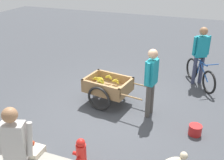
% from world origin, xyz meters
% --- Properties ---
extents(ground_plane, '(24.00, 24.00, 0.00)m').
position_xyz_m(ground_plane, '(0.00, 0.00, 0.00)').
color(ground_plane, '#3D3F44').
extents(fruit_cart, '(1.75, 1.04, 0.71)m').
position_xyz_m(fruit_cart, '(0.29, -0.28, 0.44)').
color(fruit_cart, '#937047').
rests_on(fruit_cart, ground).
extents(vendor_person, '(0.25, 0.53, 1.66)m').
position_xyz_m(vendor_person, '(-0.85, -0.09, 1.00)').
color(vendor_person, '#4C4742').
rests_on(vendor_person, ground).
extents(bicycle, '(0.94, 1.43, 0.85)m').
position_xyz_m(bicycle, '(-1.85, -2.19, 0.35)').
color(bicycle, black).
rests_on(bicycle, ground).
extents(cyclist_person, '(0.45, 0.36, 1.71)m').
position_xyz_m(cyclist_person, '(-1.77, -2.32, 1.04)').
color(cyclist_person, '#333851').
rests_on(cyclist_person, ground).
extents(fire_hydrant, '(0.25, 0.25, 0.67)m').
position_xyz_m(fire_hydrant, '(-0.17, 2.12, 0.33)').
color(fire_hydrant, red).
rests_on(fire_hydrant, ground).
extents(plastic_bucket, '(0.28, 0.28, 0.22)m').
position_xyz_m(plastic_bucket, '(-1.96, 0.33, 0.11)').
color(plastic_bucket, '#B21E1E').
rests_on(plastic_bucket, ground).
extents(apple_crate, '(0.44, 0.32, 0.32)m').
position_xyz_m(apple_crate, '(0.87, 2.17, 0.12)').
color(apple_crate, beige).
rests_on(apple_crate, ground).
extents(bystander_person, '(0.50, 0.30, 1.63)m').
position_xyz_m(bystander_person, '(0.42, 2.96, 0.98)').
color(bystander_person, '#4C4742').
rests_on(bystander_person, ground).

